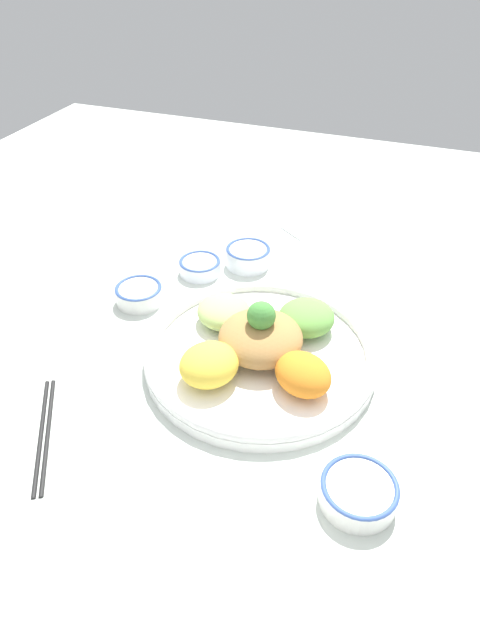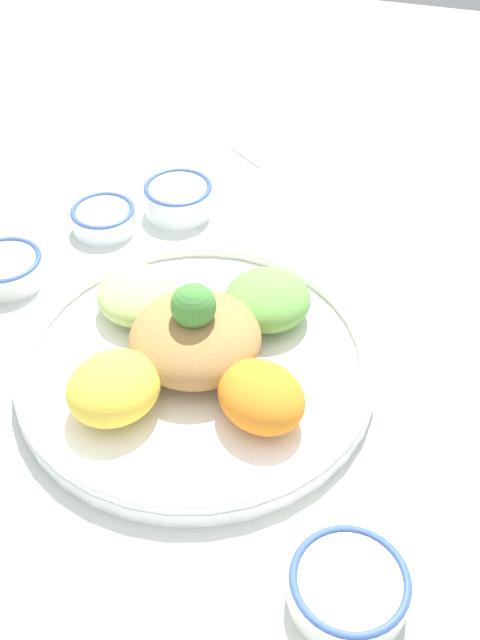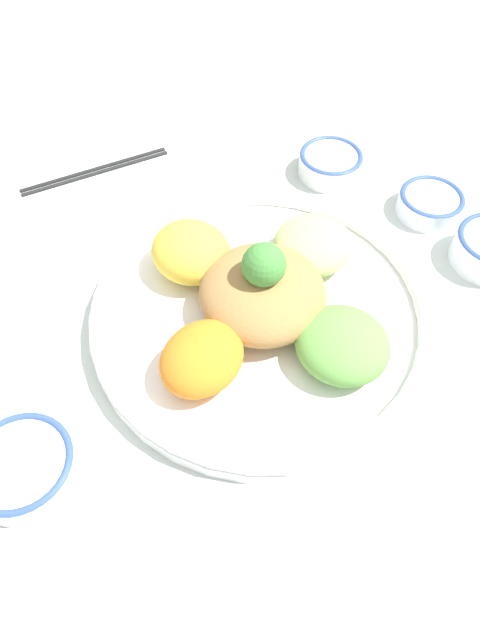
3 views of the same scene
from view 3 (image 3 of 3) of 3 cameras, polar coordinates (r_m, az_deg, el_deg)
ground_plane at (r=0.62m, az=-1.34°, el=-2.74°), size 2.40×2.40×0.00m
salad_platter at (r=0.62m, az=2.31°, el=1.53°), size 0.40×0.40×0.12m
sauce_bowl_red at (r=0.80m, az=19.62°, el=11.71°), size 0.09×0.09×0.03m
rice_bowl_blue at (r=0.83m, az=9.60°, el=16.21°), size 0.09×0.09×0.04m
sauce_bowl_dark at (r=0.58m, az=-22.16°, el=-14.34°), size 0.10×0.10×0.04m
chopsticks_pair_near at (r=0.86m, az=-15.16°, el=15.20°), size 0.13×0.20×0.01m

